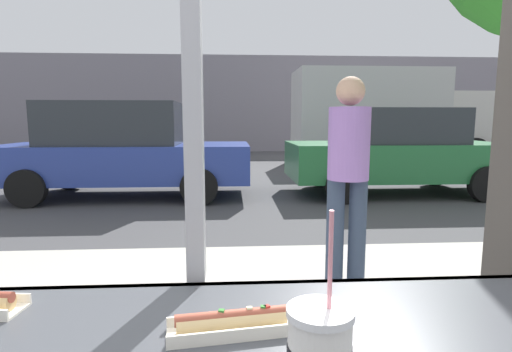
{
  "coord_description": "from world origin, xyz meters",
  "views": [
    {
      "loc": [
        0.1,
        -1.04,
        1.43
      ],
      "look_at": [
        0.31,
        2.36,
        0.96
      ],
      "focal_mm": 28.23,
      "sensor_mm": 36.0,
      "label": 1
    }
  ],
  "objects_px": {
    "pedestrian": "(348,168)",
    "parked_car_green": "(396,151)",
    "parked_car_blue": "(123,150)",
    "box_truck": "(387,114)",
    "hotdog_tray_near": "(232,322)"
  },
  "relations": [
    {
      "from": "parked_car_blue",
      "to": "hotdog_tray_near",
      "type": "bearing_deg",
      "value": -73.55
    },
    {
      "from": "parked_car_blue",
      "to": "parked_car_green",
      "type": "bearing_deg",
      "value": -0.0
    },
    {
      "from": "box_truck",
      "to": "pedestrian",
      "type": "height_order",
      "value": "box_truck"
    },
    {
      "from": "box_truck",
      "to": "hotdog_tray_near",
      "type": "bearing_deg",
      "value": -112.64
    },
    {
      "from": "pedestrian",
      "to": "parked_car_green",
      "type": "bearing_deg",
      "value": 63.4
    },
    {
      "from": "hotdog_tray_near",
      "to": "box_truck",
      "type": "height_order",
      "value": "box_truck"
    },
    {
      "from": "parked_car_green",
      "to": "pedestrian",
      "type": "xyz_separation_m",
      "value": [
        -2.3,
        -4.6,
        0.22
      ]
    },
    {
      "from": "parked_car_green",
      "to": "box_truck",
      "type": "height_order",
      "value": "box_truck"
    },
    {
      "from": "parked_car_green",
      "to": "parked_car_blue",
      "type": "bearing_deg",
      "value": 180.0
    },
    {
      "from": "hotdog_tray_near",
      "to": "parked_car_green",
      "type": "distance_m",
      "value": 7.58
    },
    {
      "from": "parked_car_green",
      "to": "pedestrian",
      "type": "relative_size",
      "value": 2.54
    },
    {
      "from": "parked_car_blue",
      "to": "box_truck",
      "type": "distance_m",
      "value": 9.14
    },
    {
      "from": "parked_car_blue",
      "to": "pedestrian",
      "type": "xyz_separation_m",
      "value": [
        2.94,
        -4.6,
        0.18
      ]
    },
    {
      "from": "hotdog_tray_near",
      "to": "parked_car_green",
      "type": "xyz_separation_m",
      "value": [
        3.21,
        6.86,
        -0.16
      ]
    },
    {
      "from": "box_truck",
      "to": "parked_car_blue",
      "type": "bearing_deg",
      "value": -142.34
    }
  ]
}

